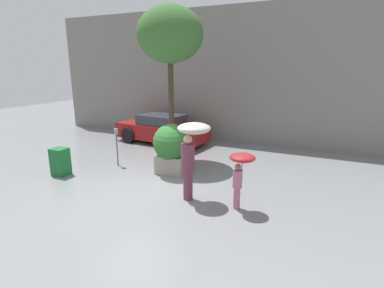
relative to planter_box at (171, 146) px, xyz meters
name	(u,v)px	position (x,y,z in m)	size (l,w,h in m)	color
ground_plane	(142,188)	(-0.23, -1.45, -0.93)	(40.00, 40.00, 0.00)	slate
building_facade	(219,76)	(-0.23, 5.05, 2.07)	(18.00, 0.30, 6.00)	gray
planter_box	(171,146)	(0.00, 0.00, 0.00)	(1.20, 1.20, 1.67)	gray
person_adult	(191,145)	(1.42, -1.53, 0.58)	(0.85, 0.85, 2.08)	brown
person_child	(241,168)	(2.73, -1.55, 0.16)	(0.62, 0.62, 1.45)	#B76684
parked_car_near	(162,129)	(-2.40, 3.48, -0.31)	(4.40, 2.29, 1.31)	maroon
street_tree	(170,35)	(-0.74, 1.39, 3.55)	(2.31, 2.31, 5.50)	#423323
parking_meter	(116,139)	(-2.17, -0.05, 0.03)	(0.14, 0.14, 1.35)	#595B60
newspaper_box	(60,162)	(-3.23, -1.62, -0.48)	(0.50, 0.44, 0.90)	#19662D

